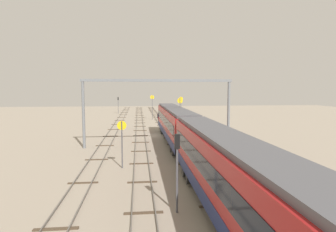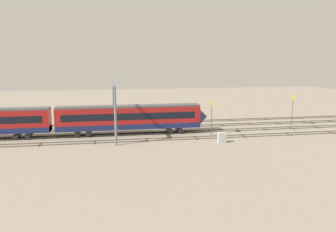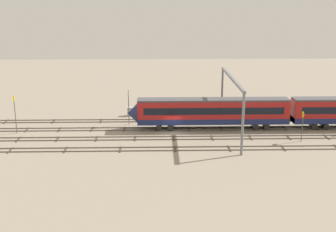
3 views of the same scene
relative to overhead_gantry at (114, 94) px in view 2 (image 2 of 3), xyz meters
The scene contains 10 objects.
ground_plane 11.10m from the overhead_gantry, ahead, with size 160.84×160.84×0.00m, color gray.
track_near_foreground 13.21m from the overhead_gantry, 39.24° to the right, with size 144.84×2.40×0.16m.
track_with_train 11.33m from the overhead_gantry, 15.67° to the right, with size 144.84×2.40×0.16m.
track_middle 11.29m from the overhead_gantry, 14.35° to the left, with size 144.84×2.40×0.16m.
track_second_far 13.09m from the overhead_gantry, 38.39° to the left, with size 144.84×2.40×0.16m.
overhead_gantry is the anchor object (origin of this frame).
speed_sign_mid_trackside 33.32m from the overhead_gantry, ahead, with size 0.14×0.96×6.04m.
speed_sign_far_trackside 11.29m from the overhead_gantry, 157.30° to the left, with size 0.14×0.87×4.56m.
speed_sign_distant_end 17.10m from the overhead_gantry, 18.19° to the right, with size 0.14×1.02×5.88m.
relay_cabinet 20.12m from the overhead_gantry, 33.55° to the right, with size 1.19×0.83×1.56m.
Camera 2 is at (-9.75, -59.41, 12.98)m, focal length 36.53 mm.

